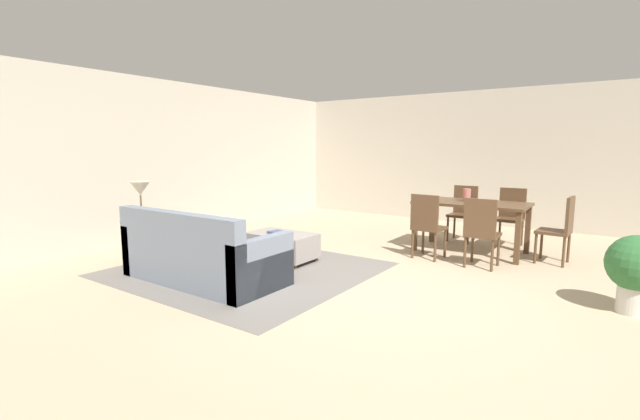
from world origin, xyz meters
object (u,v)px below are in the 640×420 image
at_px(dining_chair_near_right, 481,229).
at_px(potted_plant, 637,268).
at_px(side_table, 143,230).
at_px(dining_chair_near_left, 427,223).
at_px(vase_centerpiece, 467,195).
at_px(dining_table, 471,208).
at_px(dining_chair_far_right, 511,213).
at_px(dining_chair_head_east, 561,226).
at_px(couch, 201,257).
at_px(ottoman_table, 282,245).
at_px(table_lamp, 140,190).
at_px(dining_chair_far_left, 463,210).
at_px(book_on_ottoman, 278,233).

bearing_deg(dining_chair_near_right, potted_plant, -25.65).
height_order(side_table, dining_chair_near_left, dining_chair_near_left).
bearing_deg(vase_centerpiece, dining_table, -17.52).
relative_size(dining_chair_far_right, potted_plant, 1.22).
bearing_deg(potted_plant, dining_table, 140.99).
distance_m(dining_chair_far_right, dining_chair_head_east, 1.14).
bearing_deg(dining_table, potted_plant, -39.01).
distance_m(dining_chair_head_east, potted_plant, 1.79).
distance_m(couch, dining_chair_far_right, 4.83).
relative_size(dining_table, dining_chair_near_right, 1.71).
distance_m(ottoman_table, table_lamp, 2.02).
bearing_deg(dining_chair_near_left, dining_chair_near_right, -4.48).
bearing_deg(dining_chair_far_left, couch, -113.93).
relative_size(dining_chair_far_left, vase_centerpiece, 4.82).
bearing_deg(dining_table, dining_chair_near_right, -66.11).
relative_size(dining_chair_far_right, dining_chair_head_east, 1.00).
bearing_deg(potted_plant, dining_chair_near_left, 160.58).
height_order(couch, table_lamp, table_lamp).
height_order(couch, ottoman_table, couch).
xyz_separation_m(ottoman_table, vase_centerpiece, (1.91, 2.05, 0.63)).
bearing_deg(dining_chair_near_left, dining_chair_far_left, 89.01).
distance_m(dining_table, dining_chair_far_left, 0.91).
bearing_deg(side_table, dining_chair_near_right, 31.65).
xyz_separation_m(dining_chair_near_left, vase_centerpiece, (0.30, 0.80, 0.34)).
bearing_deg(book_on_ottoman, dining_chair_head_east, 32.81).
relative_size(table_lamp, dining_chair_near_left, 0.57).
xyz_separation_m(dining_chair_far_right, vase_centerpiece, (-0.48, -0.79, 0.34)).
xyz_separation_m(ottoman_table, book_on_ottoman, (-0.01, -0.05, 0.18)).
relative_size(dining_table, dining_chair_far_right, 1.71).
xyz_separation_m(dining_chair_far_right, potted_plant, (1.60, -2.43, -0.08)).
height_order(ottoman_table, dining_table, dining_table).
xyz_separation_m(dining_table, dining_chair_near_right, (0.37, -0.83, -0.14)).
bearing_deg(dining_chair_near_right, dining_chair_near_left, 175.52).
height_order(couch, dining_chair_head_east, dining_chair_head_east).
distance_m(dining_table, dining_chair_near_right, 0.92).
distance_m(dining_table, dining_chair_far_right, 0.91).
bearing_deg(dining_table, couch, -123.59).
relative_size(dining_chair_near_left, dining_chair_near_right, 1.00).
height_order(side_table, potted_plant, potted_plant).
height_order(table_lamp, dining_table, table_lamp).
relative_size(table_lamp, dining_chair_near_right, 0.57).
bearing_deg(vase_centerpiece, potted_plant, -38.32).
height_order(dining_chair_far_right, vase_centerpiece, vase_centerpiece).
bearing_deg(dining_chair_head_east, dining_chair_near_left, -154.12).
bearing_deg(dining_chair_far_left, vase_centerpiece, -70.99).
bearing_deg(vase_centerpiece, table_lamp, -136.35).
xyz_separation_m(ottoman_table, dining_chair_far_right, (2.39, 2.83, 0.30)).
height_order(dining_chair_far_left, potted_plant, dining_chair_far_left).
relative_size(dining_chair_near_left, book_on_ottoman, 3.54).
relative_size(side_table, dining_table, 0.37).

